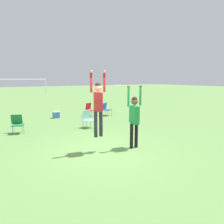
{
  "coord_description": "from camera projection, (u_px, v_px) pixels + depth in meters",
  "views": [
    {
      "loc": [
        -3.73,
        -6.28,
        2.49
      ],
      "look_at": [
        0.42,
        0.13,
        1.3
      ],
      "focal_mm": 35.0,
      "sensor_mm": 36.0,
      "label": 1
    }
  ],
  "objects": [
    {
      "name": "cooler_box",
      "position": [
        56.0,
        115.0,
        13.74
      ],
      "size": [
        0.38,
        0.3,
        0.4
      ],
      "color": "#336BB7",
      "rests_on": "ground_plane"
    },
    {
      "name": "ground_plane",
      "position": [
        104.0,
        150.0,
        7.6
      ],
      "size": [
        120.0,
        120.0,
        0.0
      ],
      "primitive_type": "plane",
      "color": "#608C47"
    },
    {
      "name": "soccer_goal",
      "position": [
        22.0,
        82.0,
        32.41
      ],
      "size": [
        7.1,
        0.1,
        2.35
      ],
      "color": "white",
      "rests_on": "ground_plane"
    },
    {
      "name": "camping_chair_3",
      "position": [
        89.0,
        109.0,
        14.38
      ],
      "size": [
        0.67,
        0.72,
        0.86
      ],
      "rotation": [
        0.0,
        0.0,
        3.57
      ],
      "color": "gray",
      "rests_on": "ground_plane"
    },
    {
      "name": "person_defending",
      "position": [
        134.0,
        115.0,
        7.7
      ],
      "size": [
        0.63,
        0.51,
        2.25
      ],
      "rotation": [
        0.0,
        0.0,
        -1.83
      ],
      "color": "black",
      "rests_on": "ground_plane"
    },
    {
      "name": "camping_chair_2",
      "position": [
        17.0,
        123.0,
        9.91
      ],
      "size": [
        0.63,
        0.68,
        0.85
      ],
      "rotation": [
        0.0,
        0.0,
        2.75
      ],
      "color": "gray",
      "rests_on": "ground_plane"
    },
    {
      "name": "frisbee",
      "position": [
        118.0,
        86.0,
        7.41
      ],
      "size": [
        0.24,
        0.24,
        0.02
      ],
      "color": "yellow"
    },
    {
      "name": "person_jumping",
      "position": [
        98.0,
        102.0,
        7.22
      ],
      "size": [
        0.6,
        0.48,
        2.22
      ],
      "rotation": [
        0.0,
        0.0,
        1.31
      ],
      "color": "#2D2D38",
      "rests_on": "ground_plane"
    },
    {
      "name": "camping_chair_0",
      "position": [
        106.0,
        108.0,
        14.66
      ],
      "size": [
        0.77,
        0.85,
        0.83
      ],
      "rotation": [
        0.0,
        0.0,
        3.75
      ],
      "color": "gray",
      "rests_on": "ground_plane"
    },
    {
      "name": "camping_chair_1",
      "position": [
        88.0,
        118.0,
        11.05
      ],
      "size": [
        0.61,
        0.66,
        0.88
      ],
      "rotation": [
        0.0,
        0.0,
        3.42
      ],
      "color": "gray",
      "rests_on": "ground_plane"
    }
  ]
}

